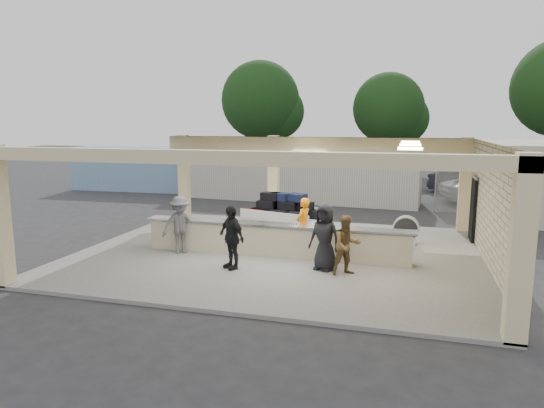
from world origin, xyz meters
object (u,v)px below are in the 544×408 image
(container_blue, at_px, (155,169))
(drum_fan, at_px, (406,229))
(container_white, at_px, (295,174))
(car_white_a, at_px, (493,189))
(passenger_d, at_px, (325,237))
(passenger_a, at_px, (347,245))
(passenger_b, at_px, (231,237))
(luggage_cart, at_px, (284,212))
(passenger_c, at_px, (180,225))
(car_dark, at_px, (472,181))
(baggage_handler, at_px, (303,224))
(baggage_counter, at_px, (274,240))

(container_blue, bearing_deg, drum_fan, -36.02)
(container_white, bearing_deg, car_white_a, 14.52)
(drum_fan, xyz_separation_m, car_white_a, (4.16, 10.48, 0.09))
(passenger_d, bearing_deg, car_white_a, 85.00)
(passenger_a, xyz_separation_m, passenger_b, (-3.10, -0.31, 0.09))
(luggage_cart, bearing_deg, passenger_c, -114.88)
(car_dark, xyz_separation_m, container_white, (-9.28, -4.89, 0.61))
(drum_fan, relative_size, baggage_handler, 0.57)
(passenger_d, xyz_separation_m, car_white_a, (6.26, 13.95, -0.30))
(passenger_c, bearing_deg, container_blue, 79.11)
(drum_fan, distance_m, baggage_handler, 3.53)
(passenger_c, bearing_deg, baggage_counter, -33.01)
(baggage_counter, distance_m, container_blue, 16.71)
(baggage_handler, bearing_deg, luggage_cart, -131.39)
(passenger_b, bearing_deg, car_dark, 99.87)
(passenger_b, bearing_deg, baggage_counter, 97.49)
(baggage_counter, relative_size, baggage_handler, 4.91)
(luggage_cart, distance_m, passenger_d, 4.04)
(car_white_a, xyz_separation_m, car_dark, (-0.65, 3.14, 0.07))
(car_dark, xyz_separation_m, container_blue, (-18.32, -3.57, 0.52))
(luggage_cart, relative_size, container_white, 0.23)
(passenger_a, height_order, car_dark, passenger_a)
(car_dark, height_order, container_blue, container_blue)
(baggage_handler, height_order, passenger_d, passenger_d)
(drum_fan, distance_m, car_dark, 14.06)
(baggage_counter, height_order, passenger_b, passenger_b)
(baggage_counter, bearing_deg, container_blue, 131.31)
(car_dark, bearing_deg, drum_fan, 178.48)
(car_white_a, bearing_deg, passenger_a, 139.20)
(baggage_counter, relative_size, container_white, 0.64)
(passenger_b, distance_m, passenger_d, 2.54)
(car_white_a, bearing_deg, baggage_handler, 130.06)
(baggage_handler, height_order, passenger_a, baggage_handler)
(passenger_d, height_order, container_blue, container_blue)
(baggage_handler, relative_size, passenger_c, 0.94)
(baggage_counter, distance_m, passenger_c, 2.91)
(baggage_counter, height_order, car_white_a, car_white_a)
(baggage_counter, relative_size, car_dark, 1.77)
(passenger_a, bearing_deg, passenger_b, 155.45)
(passenger_a, relative_size, passenger_c, 0.89)
(baggage_counter, xyz_separation_m, passenger_d, (1.68, -0.98, 0.41))
(baggage_counter, height_order, luggage_cart, luggage_cart)
(car_dark, distance_m, container_blue, 18.67)
(car_white_a, height_order, container_blue, container_blue)
(baggage_handler, bearing_deg, baggage_counter, -24.53)
(container_white, bearing_deg, baggage_counter, -75.44)
(drum_fan, distance_m, container_white, 10.49)
(car_white_a, relative_size, container_blue, 0.49)
(container_blue, bearing_deg, baggage_counter, -50.57)
(passenger_b, relative_size, container_blue, 0.18)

